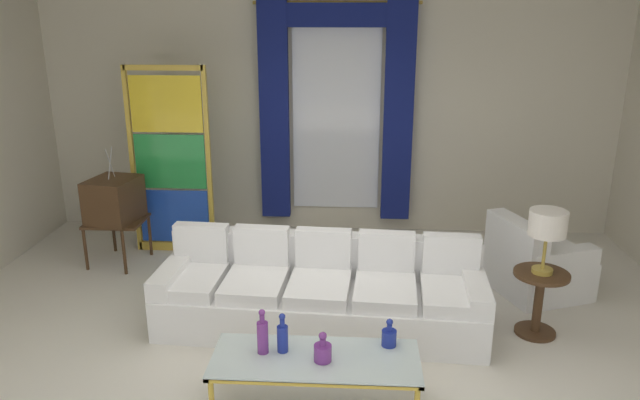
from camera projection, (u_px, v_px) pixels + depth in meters
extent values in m
plane|color=silver|center=(312.00, 347.00, 5.19)|extent=(16.00, 16.00, 0.00)
cube|color=beige|center=(329.00, 115.00, 7.64)|extent=(8.00, 0.12, 3.00)
cube|color=white|center=(336.00, 112.00, 7.55)|extent=(1.10, 0.02, 2.50)
cylinder|color=gold|center=(337.00, 3.00, 7.07)|extent=(2.00, 0.04, 0.04)
cube|color=navy|center=(274.00, 113.00, 7.50)|extent=(0.36, 0.12, 2.70)
cube|color=navy|center=(398.00, 114.00, 7.41)|extent=(0.36, 0.12, 2.70)
cube|color=navy|center=(337.00, 15.00, 7.10)|extent=(1.80, 0.10, 0.28)
cube|color=white|center=(320.00, 309.00, 5.45)|extent=(2.95, 1.07, 0.38)
cube|color=white|center=(325.00, 272.00, 5.73)|extent=(2.91, 0.37, 0.78)
cube|color=white|center=(474.00, 309.00, 5.26)|extent=(0.25, 0.87, 0.56)
cube|color=white|center=(175.00, 292.00, 5.57)|extent=(0.25, 0.87, 0.56)
cube|color=white|center=(453.00, 294.00, 5.19)|extent=(0.58, 0.77, 0.12)
cube|color=white|center=(451.00, 256.00, 5.43)|extent=(0.52, 0.17, 0.40)
cube|color=white|center=(385.00, 290.00, 5.26)|extent=(0.58, 0.77, 0.12)
cube|color=white|center=(386.00, 253.00, 5.49)|extent=(0.52, 0.17, 0.40)
cube|color=white|center=(319.00, 287.00, 5.32)|extent=(0.58, 0.77, 0.12)
cube|color=white|center=(324.00, 250.00, 5.56)|extent=(0.52, 0.17, 0.40)
cube|color=white|center=(255.00, 283.00, 5.39)|extent=(0.58, 0.77, 0.12)
cube|color=white|center=(262.00, 247.00, 5.62)|extent=(0.52, 0.17, 0.40)
cube|color=white|center=(193.00, 280.00, 5.45)|extent=(0.58, 0.77, 0.12)
cube|color=white|center=(202.00, 244.00, 5.69)|extent=(0.52, 0.17, 0.40)
cube|color=silver|center=(316.00, 358.00, 4.30)|extent=(1.49, 0.58, 0.02)
cube|color=gold|center=(318.00, 341.00, 4.56)|extent=(1.49, 0.04, 0.03)
cube|color=gold|center=(313.00, 383.00, 4.05)|extent=(1.49, 0.04, 0.03)
cube|color=gold|center=(216.00, 357.00, 4.35)|extent=(0.04, 0.58, 0.03)
cube|color=gold|center=(417.00, 364.00, 4.26)|extent=(0.04, 0.58, 0.03)
cylinder|color=gold|center=(227.00, 361.00, 4.64)|extent=(0.04, 0.04, 0.38)
cylinder|color=gold|center=(410.00, 367.00, 4.56)|extent=(0.04, 0.04, 0.38)
cylinder|color=#753384|center=(263.00, 338.00, 4.32)|extent=(0.08, 0.08, 0.24)
cylinder|color=#753384|center=(262.00, 319.00, 4.27)|extent=(0.04, 0.04, 0.06)
sphere|color=#753384|center=(262.00, 313.00, 4.26)|extent=(0.05, 0.05, 0.05)
cylinder|color=#753384|center=(323.00, 353.00, 4.24)|extent=(0.13, 0.13, 0.12)
cylinder|color=#753384|center=(323.00, 342.00, 4.21)|extent=(0.04, 0.04, 0.05)
sphere|color=#753384|center=(323.00, 336.00, 4.20)|extent=(0.06, 0.06, 0.06)
cylinder|color=navy|center=(283.00, 339.00, 4.34)|extent=(0.08, 0.08, 0.20)
cylinder|color=navy|center=(282.00, 323.00, 4.30)|extent=(0.04, 0.04, 0.06)
sphere|color=navy|center=(282.00, 317.00, 4.29)|extent=(0.05, 0.05, 0.05)
cylinder|color=navy|center=(389.00, 338.00, 4.43)|extent=(0.11, 0.11, 0.12)
cylinder|color=navy|center=(389.00, 328.00, 4.40)|extent=(0.04, 0.04, 0.05)
sphere|color=navy|center=(390.00, 322.00, 4.39)|extent=(0.05, 0.05, 0.05)
cube|color=#472D19|center=(116.00, 221.00, 6.79)|extent=(0.62, 0.54, 0.03)
cylinder|color=#472D19|center=(85.00, 249.00, 6.66)|extent=(0.04, 0.04, 0.50)
cylinder|color=#472D19|center=(114.00, 231.00, 7.18)|extent=(0.04, 0.04, 0.50)
cylinder|color=#472D19|center=(124.00, 253.00, 6.55)|extent=(0.04, 0.04, 0.50)
cylinder|color=#472D19|center=(150.00, 235.00, 7.07)|extent=(0.04, 0.04, 0.50)
cube|color=#472D19|center=(114.00, 200.00, 6.71)|extent=(0.57, 0.64, 0.48)
cube|color=black|center=(95.00, 196.00, 6.76)|extent=(0.08, 0.39, 0.30)
cylinder|color=gold|center=(93.00, 214.00, 6.74)|extent=(0.02, 0.04, 0.04)
cylinder|color=gold|center=(101.00, 210.00, 6.89)|extent=(0.02, 0.04, 0.04)
cylinder|color=silver|center=(110.00, 163.00, 6.58)|extent=(0.03, 0.13, 0.34)
cylinder|color=silver|center=(110.00, 163.00, 6.58)|extent=(0.03, 0.13, 0.34)
cube|color=white|center=(539.00, 273.00, 6.18)|extent=(1.03, 1.03, 0.40)
cube|color=white|center=(542.00, 250.00, 6.10)|extent=(0.89, 0.89, 0.10)
cube|color=white|center=(514.00, 258.00, 6.03)|extent=(0.47, 0.82, 0.80)
cube|color=white|center=(521.00, 253.00, 6.44)|extent=(0.75, 0.43, 0.58)
cube|color=white|center=(561.00, 277.00, 5.86)|extent=(0.75, 0.43, 0.58)
cube|color=gold|center=(132.00, 161.00, 6.98)|extent=(0.05, 0.05, 2.20)
cube|color=gold|center=(209.00, 162.00, 6.93)|extent=(0.05, 0.05, 2.20)
cube|color=gold|center=(163.00, 68.00, 6.63)|extent=(0.90, 0.05, 0.06)
cube|color=gold|center=(177.00, 246.00, 7.27)|extent=(0.90, 0.05, 0.10)
cube|color=#1E47B7|center=(175.00, 216.00, 7.16)|extent=(0.82, 0.02, 0.64)
cube|color=#238E3D|center=(170.00, 162.00, 6.95)|extent=(0.82, 0.02, 0.64)
cube|color=yellow|center=(166.00, 104.00, 6.75)|extent=(0.82, 0.02, 0.64)
cylinder|color=beige|center=(217.00, 256.00, 7.02)|extent=(0.16, 0.16, 0.06)
ellipsoid|color=#106076|center=(216.00, 248.00, 6.98)|extent=(0.18, 0.32, 0.20)
sphere|color=#106076|center=(218.00, 234.00, 7.08)|extent=(0.09, 0.09, 0.09)
cone|color=gold|center=(220.00, 233.00, 7.14)|extent=(0.02, 0.04, 0.02)
cone|color=#318749|center=(212.00, 245.00, 6.78)|extent=(0.44, 0.40, 0.50)
cylinder|color=#472D19|center=(542.00, 274.00, 5.24)|extent=(0.48, 0.48, 0.03)
cylinder|color=#472D19|center=(538.00, 304.00, 5.33)|extent=(0.08, 0.08, 0.55)
cylinder|color=#472D19|center=(535.00, 332.00, 5.41)|extent=(0.36, 0.36, 0.03)
cylinder|color=#B29338|center=(542.00, 270.00, 5.23)|extent=(0.18, 0.18, 0.04)
cylinder|color=#B29338|center=(545.00, 249.00, 5.17)|extent=(0.03, 0.03, 0.36)
cylinder|color=silver|center=(548.00, 223.00, 5.09)|extent=(0.32, 0.32, 0.22)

